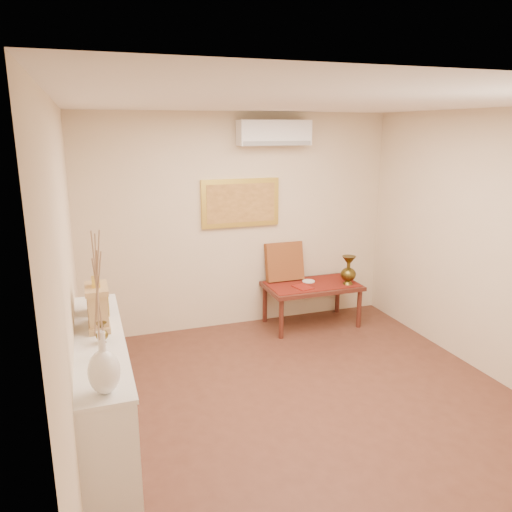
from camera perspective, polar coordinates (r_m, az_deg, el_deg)
name	(u,v)px	position (r m, az deg, el deg)	size (l,w,h in m)	color
floor	(314,409)	(4.82, 6.69, -17.01)	(4.50, 4.50, 0.00)	brown
ceiling	(324,103)	(4.12, 7.83, 16.98)	(4.50, 4.50, 0.00)	white
wall_back	(240,222)	(6.32, -1.84, 3.88)	(4.00, 0.02, 2.70)	beige
wall_left	(69,293)	(3.86, -20.55, -3.97)	(0.02, 4.50, 2.70)	beige
wall_right	(504,250)	(5.45, 26.44, 0.63)	(0.02, 4.50, 2.70)	beige
white_vase	(99,315)	(3.00, -17.47, -6.41)	(0.19, 0.19, 0.99)	white
candlestick	(100,343)	(3.62, -17.45, -9.49)	(0.10, 0.10, 0.20)	silver
brass_urn_small	(102,330)	(3.84, -17.24, -8.04)	(0.09, 0.09, 0.20)	brown
table_cloth	(312,284)	(6.48, 6.41, -3.20)	(1.14, 0.59, 0.01)	maroon
brass_urn_tall	(349,267)	(6.48, 10.53, -1.25)	(0.20, 0.20, 0.45)	brown
plate	(309,281)	(6.56, 6.03, -2.89)	(0.16, 0.16, 0.01)	white
menu	(303,287)	(6.31, 5.36, -3.56)	(0.18, 0.25, 0.01)	maroon
cushion	(284,261)	(6.54, 3.25, -0.63)	(0.50, 0.10, 0.50)	maroon
display_ledge	(104,395)	(4.20, -17.02, -14.98)	(0.37, 2.02, 0.98)	white
mantel_clock	(98,306)	(4.11, -17.61, -5.48)	(0.17, 0.36, 0.41)	tan
wooden_chest	(96,299)	(4.46, -17.81, -4.65)	(0.16, 0.21, 0.24)	tan
low_table	(312,289)	(6.50, 6.39, -3.78)	(1.20, 0.70, 0.55)	#512118
painting	(241,203)	(6.25, -1.78, 6.09)	(1.00, 0.06, 0.60)	gold
ac_unit	(274,133)	(6.22, 2.08, 13.89)	(0.90, 0.25, 0.30)	white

